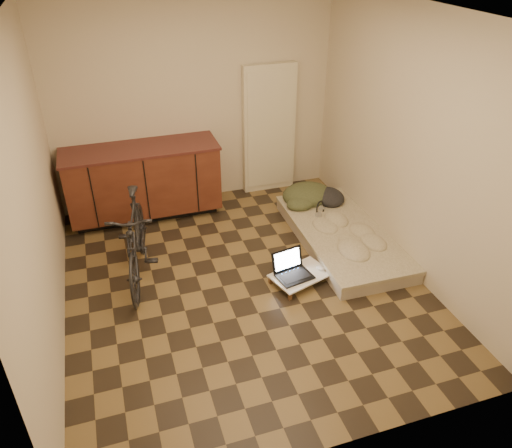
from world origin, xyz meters
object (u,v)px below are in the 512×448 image
object	(u,v)px
laptop	(292,270)
lap_desk	(300,275)
bicycle	(135,235)
futon	(342,236)

from	to	relation	value
laptop	lap_desk	bearing A→B (deg)	-26.49
bicycle	futon	size ratio (longest dim) A/B	0.78
futon	lap_desk	distance (m)	0.92
bicycle	laptop	distance (m)	1.62
futon	laptop	distance (m)	0.98
futon	lap_desk	xyz separation A→B (m)	(-0.74, -0.55, 0.00)
lap_desk	futon	bearing A→B (deg)	19.07
bicycle	lap_desk	xyz separation A→B (m)	(1.55, -0.63, -0.41)
futon	laptop	world-z (taller)	laptop
futon	lap_desk	world-z (taller)	futon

